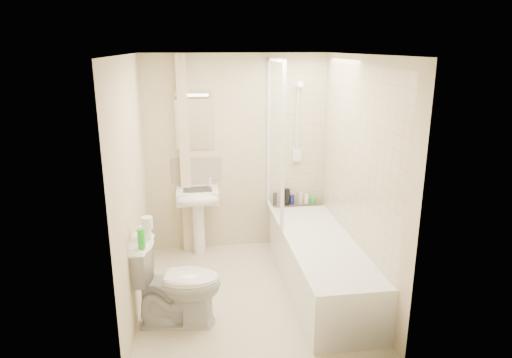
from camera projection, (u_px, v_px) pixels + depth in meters
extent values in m
plane|color=beige|center=(250.00, 294.00, 4.72)|extent=(2.50, 2.50, 0.00)
cube|color=beige|center=(236.00, 154.00, 5.57)|extent=(2.20, 0.02, 2.40)
cube|color=beige|center=(132.00, 189.00, 4.24)|extent=(0.02, 2.50, 2.40)
cube|color=beige|center=(359.00, 179.00, 4.54)|extent=(0.02, 2.50, 2.40)
cube|color=white|center=(249.00, 55.00, 4.05)|extent=(2.20, 2.50, 0.02)
cube|color=beige|center=(297.00, 135.00, 5.60)|extent=(0.70, 0.01, 1.75)
cube|color=beige|center=(358.00, 157.00, 4.48)|extent=(0.01, 2.10, 1.75)
cube|color=beige|center=(185.00, 157.00, 5.43)|extent=(0.12, 0.12, 2.40)
cube|color=beige|center=(196.00, 169.00, 5.55)|extent=(0.60, 0.02, 0.30)
cube|color=white|center=(195.00, 125.00, 5.39)|extent=(0.46, 0.01, 0.60)
cube|color=silver|center=(194.00, 93.00, 5.26)|extent=(0.42, 0.07, 0.07)
cube|color=white|center=(321.00, 265.00, 4.76)|extent=(0.70, 2.10, 0.55)
cube|color=white|center=(321.00, 246.00, 4.70)|extent=(0.56, 1.96, 0.05)
cube|color=white|center=(275.00, 141.00, 5.13)|extent=(0.01, 0.90, 1.80)
cube|color=white|center=(269.00, 134.00, 5.54)|extent=(0.04, 0.04, 1.80)
cube|color=white|center=(283.00, 149.00, 4.70)|extent=(0.04, 0.04, 1.80)
cube|color=white|center=(276.00, 60.00, 4.88)|extent=(0.04, 0.90, 0.04)
cube|color=white|center=(274.00, 214.00, 5.38)|extent=(0.04, 0.90, 0.03)
cylinder|color=white|center=(297.00, 125.00, 5.55)|extent=(0.02, 0.02, 0.90)
cylinder|color=white|center=(296.00, 161.00, 5.67)|extent=(0.05, 0.05, 0.02)
cylinder|color=white|center=(298.00, 87.00, 5.42)|extent=(0.05, 0.05, 0.02)
cylinder|color=white|center=(300.00, 85.00, 5.35)|extent=(0.08, 0.11, 0.11)
cube|color=white|center=(297.00, 155.00, 5.65)|extent=(0.10, 0.05, 0.14)
cylinder|color=white|center=(296.00, 121.00, 5.50)|extent=(0.01, 0.13, 0.84)
cylinder|color=white|center=(199.00, 228.00, 5.59)|extent=(0.14, 0.14, 0.66)
cube|color=white|center=(198.00, 195.00, 5.44)|extent=(0.49, 0.38, 0.15)
ellipsoid|color=white|center=(198.00, 200.00, 5.28)|extent=(0.49, 0.21, 0.15)
cube|color=silver|center=(197.00, 191.00, 5.43)|extent=(0.34, 0.25, 0.04)
cylinder|color=white|center=(184.00, 184.00, 5.49)|extent=(0.03, 0.03, 0.10)
cylinder|color=white|center=(210.00, 182.00, 5.53)|extent=(0.03, 0.03, 0.10)
sphere|color=white|center=(183.00, 179.00, 5.48)|extent=(0.04, 0.04, 0.04)
sphere|color=white|center=(210.00, 178.00, 5.52)|extent=(0.04, 0.04, 0.04)
cylinder|color=black|center=(275.00, 199.00, 5.71)|extent=(0.05, 0.05, 0.16)
cylinder|color=white|center=(282.00, 199.00, 5.73)|extent=(0.05, 0.05, 0.14)
cylinder|color=black|center=(287.00, 197.00, 5.73)|extent=(0.07, 0.07, 0.21)
cylinder|color=#131954|center=(292.00, 200.00, 5.75)|extent=(0.06, 0.06, 0.12)
cylinder|color=beige|center=(301.00, 198.00, 5.76)|extent=(0.06, 0.06, 0.15)
cylinder|color=white|center=(306.00, 199.00, 5.77)|extent=(0.06, 0.06, 0.13)
cylinder|color=green|center=(313.00, 200.00, 5.79)|extent=(0.07, 0.07, 0.08)
imported|color=white|center=(176.00, 282.00, 4.14)|extent=(0.66, 0.92, 0.82)
cylinder|color=white|center=(144.00, 232.00, 4.07)|extent=(0.12, 0.12, 0.11)
cylinder|color=white|center=(147.00, 223.00, 4.00)|extent=(0.10, 0.10, 0.11)
cylinder|color=green|center=(141.00, 238.00, 3.86)|extent=(0.06, 0.06, 0.17)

